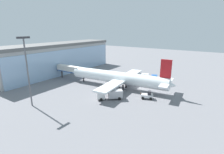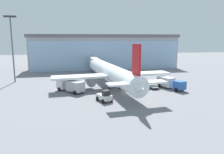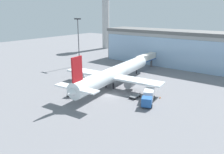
{
  "view_description": "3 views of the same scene",
  "coord_description": "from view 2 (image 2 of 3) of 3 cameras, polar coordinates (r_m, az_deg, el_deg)",
  "views": [
    {
      "loc": [
        -52.15,
        -24.07,
        19.77
      ],
      "look_at": [
        -6.02,
        7.51,
        4.18
      ],
      "focal_mm": 28.0,
      "sensor_mm": 36.0,
      "label": 1
    },
    {
      "loc": [
        -13.2,
        -46.02,
        12.13
      ],
      "look_at": [
        -3.46,
        6.67,
        2.46
      ],
      "focal_mm": 35.0,
      "sensor_mm": 36.0,
      "label": 2
    },
    {
      "loc": [
        31.94,
        -40.22,
        20.27
      ],
      "look_at": [
        -3.4,
        5.28,
        2.93
      ],
      "focal_mm": 35.0,
      "sensor_mm": 36.0,
      "label": 3
    }
  ],
  "objects": [
    {
      "name": "ground",
      "position": [
        49.39,
        5.38,
        -4.03
      ],
      "size": [
        240.0,
        240.0,
        0.0
      ],
      "primitive_type": "plane",
      "color": "slate"
    },
    {
      "name": "terminal_building",
      "position": [
        88.5,
        -1.88,
        6.71
      ],
      "size": [
        58.64,
        13.58,
        13.42
      ],
      "rotation": [
        0.0,
        0.0,
        0.01
      ],
      "color": "#A1A1A1",
      "rests_on": "ground"
    },
    {
      "name": "jet_bridge",
      "position": [
        75.58,
        -4.83,
        4.09
      ],
      "size": [
        2.45,
        11.36,
        5.47
      ],
      "rotation": [
        0.0,
        0.0,
        1.59
      ],
      "color": "silver",
      "rests_on": "ground"
    },
    {
      "name": "apron_light_mast",
      "position": [
        65.49,
        -24.66,
        8.05
      ],
      "size": [
        3.2,
        0.4,
        17.93
      ],
      "color": "#59595E",
      "rests_on": "ground"
    },
    {
      "name": "airplane",
      "position": [
        53.92,
        -0.1,
        1.06
      ],
      "size": [
        29.38,
        38.54,
        11.08
      ],
      "rotation": [
        0.0,
        0.0,
        1.68
      ],
      "color": "white",
      "rests_on": "ground"
    },
    {
      "name": "catering_truck",
      "position": [
        49.99,
        -10.63,
        -2.26
      ],
      "size": [
        6.53,
        6.89,
        2.65
      ],
      "rotation": [
        0.0,
        0.0,
        2.31
      ],
      "color": "silver",
      "rests_on": "ground"
    },
    {
      "name": "fuel_truck",
      "position": [
        54.18,
        14.95,
        -1.47
      ],
      "size": [
        4.8,
        7.59,
        2.65
      ],
      "rotation": [
        0.0,
        0.0,
        5.1
      ],
      "color": "#2659A5",
      "rests_on": "ground"
    },
    {
      "name": "baggage_cart",
      "position": [
        53.38,
        10.81,
        -2.54
      ],
      "size": [
        1.61,
        2.81,
        1.5
      ],
      "rotation": [
        0.0,
        0.0,
        4.71
      ],
      "color": "slate",
      "rests_on": "ground"
    },
    {
      "name": "pushback_tug",
      "position": [
        42.19,
        -1.93,
        -5.11
      ],
      "size": [
        3.13,
        3.64,
        2.3
      ],
      "rotation": [
        0.0,
        0.0,
        1.96
      ],
      "color": "silver",
      "rests_on": "ground"
    },
    {
      "name": "safety_cone_nose",
      "position": [
        45.8,
        0.57,
        -4.77
      ],
      "size": [
        0.36,
        0.36,
        0.55
      ],
      "primitive_type": "cone",
      "color": "orange",
      "rests_on": "ground"
    },
    {
      "name": "safety_cone_wingtip",
      "position": [
        58.51,
        14.11,
        -1.77
      ],
      "size": [
        0.36,
        0.36,
        0.55
      ],
      "primitive_type": "cone",
      "color": "orange",
      "rests_on": "ground"
    }
  ]
}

